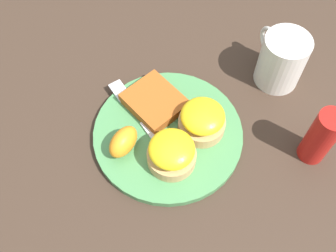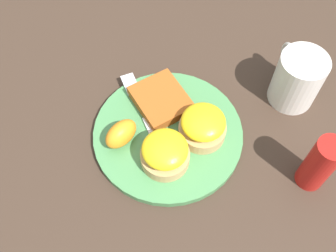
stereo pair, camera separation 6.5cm
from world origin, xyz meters
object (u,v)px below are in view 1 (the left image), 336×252
hashbrown_patty (154,102)px  fork (140,118)px  sandwich_benedict_left (172,153)px  cup (281,60)px  condiment_bottle (321,137)px  sandwich_benedict_right (202,120)px  orange_wedge (123,141)px

hashbrown_patty → fork: bearing=117.4°
sandwich_benedict_left → cup: (0.09, -0.25, 0.01)m
sandwich_benedict_left → hashbrown_patty: size_ratio=0.82×
hashbrown_patty → condiment_bottle: (-0.19, -0.21, 0.03)m
sandwich_benedict_right → hashbrown_patty: sandwich_benedict_right is taller
orange_wedge → condiment_bottle: condiment_bottle is taller
hashbrown_patty → fork: hashbrown_patty is taller
sandwich_benedict_right → fork: size_ratio=0.37×
fork → cup: 0.27m
hashbrown_patty → cup: (-0.02, -0.24, 0.03)m
hashbrown_patty → orange_wedge: bearing=126.5°
fork → cup: cup is taller
orange_wedge → sandwich_benedict_right: bearing=-97.6°
hashbrown_patty → cup: bearing=-95.7°
fork → condiment_bottle: condiment_bottle is taller
hashbrown_patty → orange_wedge: orange_wedge is taller
sandwich_benedict_right → hashbrown_patty: (0.08, 0.06, -0.02)m
cup → condiment_bottle: condiment_bottle is taller
sandwich_benedict_left → condiment_bottle: 0.24m
fork → orange_wedge: bearing=132.5°
sandwich_benedict_left → orange_wedge: sandwich_benedict_left is taller
cup → hashbrown_patty: bearing=84.3°
cup → condiment_bottle: (-0.16, 0.03, 0.01)m
orange_wedge → condiment_bottle: (-0.13, -0.29, 0.02)m
sandwich_benedict_right → orange_wedge: (0.02, 0.13, -0.00)m
sandwich_benedict_right → fork: 0.11m
cup → sandwich_benedict_right: bearing=106.1°
hashbrown_patty → cup: size_ratio=0.85×
hashbrown_patty → sandwich_benedict_right: bearing=-143.8°
condiment_bottle → sandwich_benedict_right: bearing=54.3°
sandwich_benedict_left → cup: size_ratio=0.70×
sandwich_benedict_right → hashbrown_patty: 0.10m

